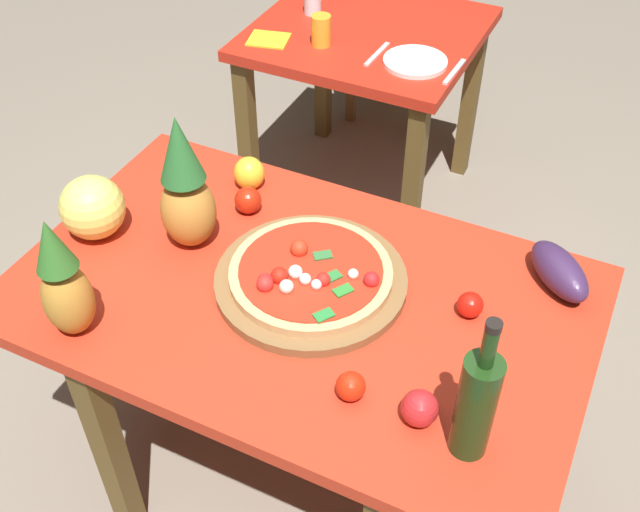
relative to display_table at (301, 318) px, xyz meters
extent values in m
plane|color=gray|center=(0.00, 0.00, -0.67)|extent=(10.00, 10.00, 0.00)
cube|color=brown|center=(-0.37, -0.37, -0.31)|extent=(0.06, 0.06, 0.72)
cube|color=brown|center=(-0.37, 0.37, -0.31)|extent=(0.06, 0.06, 0.72)
cube|color=brown|center=(0.37, 0.37, -0.31)|extent=(0.06, 0.06, 0.72)
cube|color=red|center=(0.00, 0.00, 0.07)|extent=(1.35, 0.83, 0.04)
cube|color=brown|center=(-0.73, 0.98, -0.31)|extent=(0.06, 0.06, 0.72)
cube|color=brown|center=(-0.05, 0.98, -0.31)|extent=(0.06, 0.06, 0.72)
cube|color=brown|center=(-0.73, 1.66, -0.31)|extent=(0.06, 0.06, 0.72)
cube|color=brown|center=(-0.05, 1.66, -0.31)|extent=(0.06, 0.06, 0.72)
cube|color=red|center=(-0.39, 1.32, 0.07)|extent=(0.80, 0.78, 0.04)
cube|color=brown|center=(-0.36, 2.19, -0.46)|extent=(0.04, 0.04, 0.41)
cube|color=brown|center=(-0.69, 2.15, -0.46)|extent=(0.04, 0.04, 0.41)
cube|color=brown|center=(-0.33, 1.86, -0.46)|extent=(0.04, 0.04, 0.41)
cube|color=brown|center=(-0.66, 1.83, -0.46)|extent=(0.04, 0.04, 0.41)
cube|color=brown|center=(-0.51, 2.01, -0.24)|extent=(0.44, 0.44, 0.04)
cylinder|color=brown|center=(0.01, 0.03, 0.10)|extent=(0.46, 0.46, 0.02)
cylinder|color=tan|center=(0.01, 0.03, 0.13)|extent=(0.39, 0.39, 0.02)
cylinder|color=red|center=(0.01, 0.03, 0.14)|extent=(0.34, 0.34, 0.00)
sphere|color=red|center=(-0.06, -0.06, 0.15)|extent=(0.04, 0.04, 0.04)
sphere|color=red|center=(0.06, 0.01, 0.15)|extent=(0.03, 0.03, 0.03)
sphere|color=red|center=(-0.06, -0.06, 0.15)|extent=(0.04, 0.04, 0.04)
sphere|color=red|center=(-0.04, 0.08, 0.15)|extent=(0.04, 0.04, 0.04)
sphere|color=red|center=(0.16, 0.05, 0.15)|extent=(0.04, 0.04, 0.04)
sphere|color=red|center=(-0.04, -0.03, 0.15)|extent=(0.04, 0.04, 0.04)
cube|color=#327239|center=(0.02, 0.09, 0.14)|extent=(0.05, 0.05, 0.00)
cube|color=#2A8438|center=(0.10, -0.09, 0.14)|extent=(0.05, 0.05, 0.00)
cube|color=#2F8531|center=(0.11, 0.00, 0.14)|extent=(0.05, 0.05, 0.00)
cube|color=#2C7B37|center=(0.07, 0.03, 0.14)|extent=(0.05, 0.05, 0.00)
sphere|color=white|center=(-0.01, -0.05, 0.15)|extent=(0.03, 0.03, 0.03)
sphere|color=white|center=(0.11, 0.05, 0.15)|extent=(0.03, 0.03, 0.03)
sphere|color=white|center=(0.05, -0.01, 0.15)|extent=(0.03, 0.03, 0.03)
sphere|color=silver|center=(-0.01, 0.00, 0.15)|extent=(0.03, 0.03, 0.03)
sphere|color=white|center=(0.02, -0.01, 0.15)|extent=(0.03, 0.03, 0.03)
cylinder|color=#1A3813|center=(0.48, -0.23, 0.21)|extent=(0.08, 0.08, 0.25)
cylinder|color=#1A3813|center=(0.48, -0.23, 0.38)|extent=(0.03, 0.03, 0.09)
cylinder|color=black|center=(0.48, -0.23, 0.44)|extent=(0.03, 0.03, 0.02)
ellipsoid|color=#BD8033|center=(-0.33, 0.04, 0.19)|extent=(0.14, 0.14, 0.20)
cone|color=#286C30|center=(-0.33, 0.04, 0.37)|extent=(0.11, 0.11, 0.17)
ellipsoid|color=#BF8230|center=(-0.40, -0.32, 0.19)|extent=(0.11, 0.11, 0.19)
cone|color=#316F28|center=(-0.40, -0.32, 0.34)|extent=(0.09, 0.09, 0.13)
sphere|color=#E2E166|center=(-0.56, -0.03, 0.17)|extent=(0.16, 0.16, 0.16)
ellipsoid|color=yellow|center=(-0.31, 0.31, 0.13)|extent=(0.08, 0.08, 0.09)
ellipsoid|color=#3C254C|center=(0.54, 0.29, 0.14)|extent=(0.20, 0.21, 0.09)
sphere|color=red|center=(0.23, -0.22, 0.12)|extent=(0.06, 0.06, 0.06)
sphere|color=red|center=(0.38, 0.10, 0.12)|extent=(0.06, 0.06, 0.06)
sphere|color=red|center=(-0.26, 0.21, 0.13)|extent=(0.07, 0.07, 0.07)
sphere|color=red|center=(0.38, -0.22, 0.13)|extent=(0.08, 0.08, 0.08)
cylinder|color=#F6A52A|center=(-0.49, 1.13, 0.14)|extent=(0.07, 0.07, 0.11)
cylinder|color=silver|center=(-0.63, 1.34, 0.14)|extent=(0.07, 0.07, 0.09)
cylinder|color=white|center=(-0.14, 1.14, 0.10)|extent=(0.22, 0.22, 0.02)
cube|color=silver|center=(-0.28, 1.14, 0.09)|extent=(0.02, 0.18, 0.01)
cube|color=silver|center=(0.00, 1.14, 0.09)|extent=(0.02, 0.18, 0.01)
cube|color=yellow|center=(-0.67, 1.08, 0.09)|extent=(0.16, 0.15, 0.01)
camera|label=1|loc=(0.59, -1.12, 1.37)|focal=42.97mm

